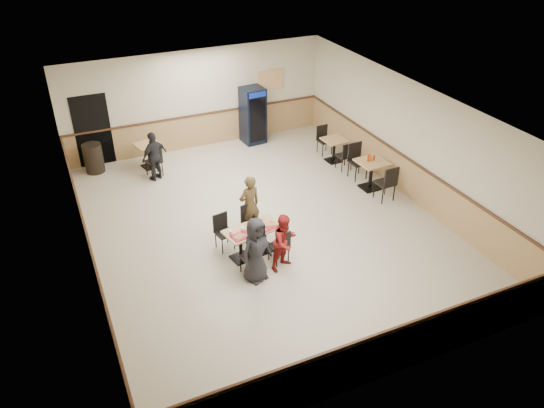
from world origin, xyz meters
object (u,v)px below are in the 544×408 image
diner_woman_left (256,250)px  lone_diner (155,156)px  side_table_far (334,147)px  diner_man_opposite (250,205)px  pepsi_cooler (253,115)px  side_table_near (371,170)px  back_table (149,152)px  diner_woman_right (285,242)px  main_table (253,237)px  trash_bin (94,158)px

diner_woman_left → lone_diner: 5.20m
side_table_far → diner_man_opposite: bearing=-146.2°
pepsi_cooler → diner_woman_left: bearing=-116.6°
lone_diner → side_table_near: (5.09, -2.86, -0.17)m
pepsi_cooler → side_table_near: bearing=-71.9°
back_table → diner_woman_right: bearing=-75.2°
diner_woman_left → lone_diner: (-0.83, 5.13, -0.03)m
side_table_far → pepsi_cooler: pepsi_cooler is taller
main_table → lone_diner: size_ratio=0.96×
lone_diner → side_table_near: bearing=123.7°
main_table → diner_woman_left: 0.90m
pepsi_cooler → trash_bin: bearing=176.0°
lone_diner → pepsi_cooler: pepsi_cooler is taller
lone_diner → side_table_near: 5.85m
side_table_near → trash_bin: (-6.58, 4.03, -0.11)m
diner_woman_left → pepsi_cooler: (2.57, 6.34, 0.16)m
diner_woman_left → side_table_far: bearing=24.6°
lone_diner → trash_bin: size_ratio=1.67×
back_table → pepsi_cooler: 3.44m
main_table → back_table: 5.25m
diner_woman_left → side_table_far: (4.19, 4.09, -0.26)m
side_table_near → trash_bin: trash_bin is taller
diner_man_opposite → pepsi_cooler: pepsi_cooler is taller
main_table → pepsi_cooler: (2.30, 5.52, 0.44)m
diner_woman_left → side_table_far: size_ratio=2.08×
main_table → diner_woman_left: size_ratio=0.92×
side_table_near → back_table: bearing=144.2°
diner_man_opposite → back_table: size_ratio=1.83×
side_table_near → back_table: size_ratio=0.98×
lone_diner → trash_bin: 1.91m
side_table_near → back_table: (-5.09, 3.68, -0.05)m
back_table → trash_bin: bearing=166.8°
main_table → side_table_near: bearing=9.9°
side_table_near → pepsi_cooler: pepsi_cooler is taller
diner_man_opposite → side_table_far: diner_man_opposite is taller
diner_woman_left → diner_woman_right: bearing=-9.7°
diner_woman_right → diner_man_opposite: (-0.18, 1.51, 0.10)m
back_table → diner_woman_left: bearing=-82.0°
diner_man_opposite → side_table_near: size_ratio=1.86×
side_table_near → side_table_far: size_ratio=1.15×
lone_diner → side_table_far: size_ratio=2.01×
diner_woman_right → side_table_near: 4.16m
diner_woman_right → back_table: (-1.53, 5.82, -0.16)m
back_table → main_table: bearing=-78.0°
back_table → side_table_near: bearing=-35.8°
side_table_near → trash_bin: size_ratio=0.96×
main_table → trash_bin: trash_bin is taller
lone_diner → back_table: (0.00, 0.81, -0.22)m
main_table → pepsi_cooler: 6.00m
diner_woman_left → side_table_near: diner_woman_left is taller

